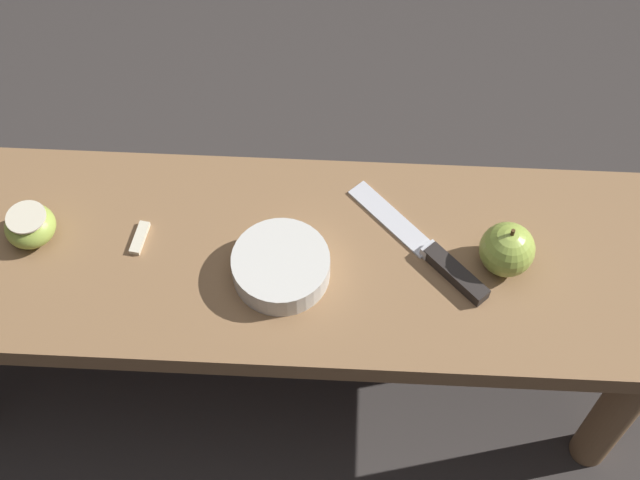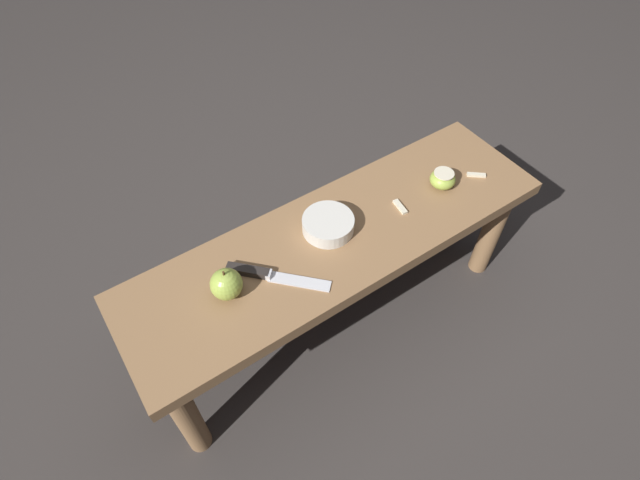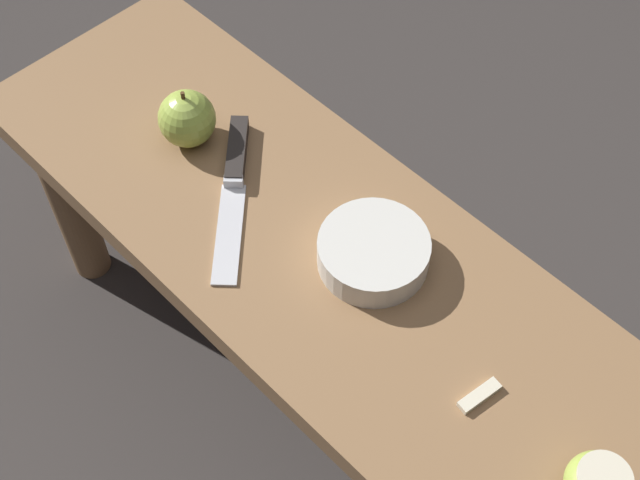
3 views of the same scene
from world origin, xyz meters
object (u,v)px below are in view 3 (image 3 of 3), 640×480
(bowl, at_px, (373,252))
(apple_whole, at_px, (190,117))
(wooden_bench, at_px, (360,314))
(knife, at_px, (235,173))

(bowl, bearing_deg, apple_whole, -175.04)
(bowl, bearing_deg, wooden_bench, -68.60)
(wooden_bench, xyz_separation_m, apple_whole, (-0.33, 0.00, 0.12))
(wooden_bench, height_order, apple_whole, apple_whole)
(wooden_bench, height_order, bowl, bowl)
(knife, height_order, apple_whole, apple_whole)
(knife, height_order, bowl, bowl)
(knife, relative_size, apple_whole, 2.37)
(apple_whole, distance_m, bowl, 0.32)
(knife, xyz_separation_m, bowl, (0.22, 0.03, 0.01))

